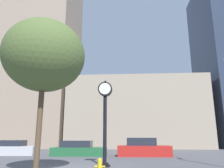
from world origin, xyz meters
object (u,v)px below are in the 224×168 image
(car_silver, at_px, (12,149))
(car_green, at_px, (79,149))
(street_clock, at_px, (105,110))
(car_red, at_px, (143,148))
(fire_hydrant_near, at_px, (100,165))
(bare_tree, at_px, (44,56))

(car_silver, xyz_separation_m, car_green, (6.30, -0.40, -0.02))
(street_clock, bearing_deg, car_silver, 141.55)
(car_red, relative_size, fire_hydrant_near, 6.85)
(bare_tree, bearing_deg, street_clock, 52.82)
(street_clock, bearing_deg, car_green, 113.29)
(car_silver, bearing_deg, bare_tree, -60.51)
(street_clock, relative_size, bare_tree, 0.70)
(car_green, xyz_separation_m, bare_tree, (0.48, -10.34, 4.76))
(fire_hydrant_near, distance_m, bare_tree, 5.70)
(car_red, relative_size, bare_tree, 0.65)
(street_clock, distance_m, car_red, 7.79)
(street_clock, distance_m, bare_tree, 4.72)
(car_green, height_order, bare_tree, bare_tree)
(car_silver, height_order, fire_hydrant_near, car_silver)
(car_red, xyz_separation_m, fire_hydrant_near, (-2.64, -9.05, -0.31))
(car_green, xyz_separation_m, fire_hydrant_near, (3.01, -9.15, -0.20))
(car_red, xyz_separation_m, bare_tree, (-5.17, -10.24, 4.65))
(car_silver, relative_size, car_green, 0.96)
(bare_tree, bearing_deg, car_red, 63.21)
(car_green, xyz_separation_m, car_red, (5.65, -0.10, 0.11))
(bare_tree, bearing_deg, fire_hydrant_near, 25.29)
(bare_tree, bearing_deg, car_silver, 122.27)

